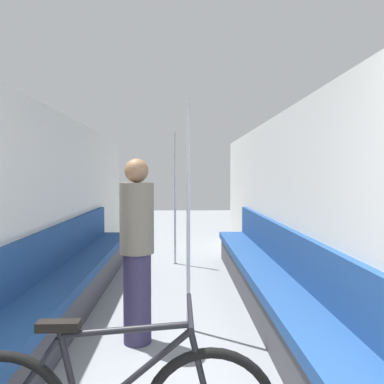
{
  "coord_description": "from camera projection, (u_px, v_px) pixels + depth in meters",
  "views": [
    {
      "loc": [
        0.12,
        -0.71,
        1.49
      ],
      "look_at": [
        0.21,
        2.1,
        1.36
      ],
      "focal_mm": 35.0,
      "sensor_mm": 36.0,
      "label": 1
    }
  ],
  "objects": [
    {
      "name": "passenger_standing",
      "position": [
        137.0,
        248.0,
        3.29
      ],
      "size": [
        0.3,
        0.3,
        1.63
      ],
      "rotation": [
        0.0,
        0.0,
        -1.34
      ],
      "color": "#332D4C",
      "rests_on": "ground"
    },
    {
      "name": "grab_pole_far",
      "position": [
        175.0,
        200.0,
        6.23
      ],
      "size": [
        0.08,
        0.08,
        2.2
      ],
      "color": "gray",
      "rests_on": "ground"
    },
    {
      "name": "bench_seat_row_left",
      "position": [
        68.0,
        286.0,
        3.98
      ],
      "size": [
        0.48,
        5.25,
        0.93
      ],
      "color": "#3D3D42",
      "rests_on": "ground"
    },
    {
      "name": "grab_pole_near",
      "position": [
        188.0,
        219.0,
        3.55
      ],
      "size": [
        0.08,
        0.08,
        2.2
      ],
      "color": "gray",
      "rests_on": "ground"
    },
    {
      "name": "bench_seat_row_right",
      "position": [
        269.0,
        284.0,
        4.05
      ],
      "size": [
        0.48,
        5.25,
        0.93
      ],
      "color": "#3D3D42",
      "rests_on": "ground"
    },
    {
      "name": "wall_right",
      "position": [
        296.0,
        211.0,
        3.95
      ],
      "size": [
        0.1,
        9.57,
        2.22
      ],
      "primitive_type": "cube",
      "color": "silver",
      "rests_on": "ground"
    },
    {
      "name": "wall_left",
      "position": [
        39.0,
        212.0,
        3.86
      ],
      "size": [
        0.1,
        9.57,
        2.22
      ],
      "primitive_type": "cube",
      "color": "silver",
      "rests_on": "ground"
    }
  ]
}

